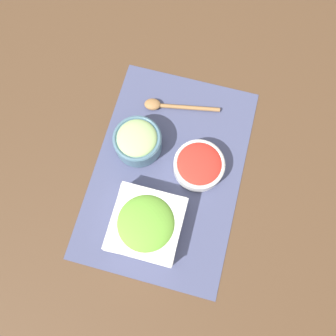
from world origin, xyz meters
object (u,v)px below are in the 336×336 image
lettuce_bowl (146,224)px  wooden_spoon (168,106)px  cucumber_bowl (138,141)px  tomato_bowl (199,165)px

lettuce_bowl → wooden_spoon: bearing=5.8°
cucumber_bowl → wooden_spoon: (0.14, -0.05, -0.03)m
cucumber_bowl → wooden_spoon: size_ratio=0.59×
wooden_spoon → cucumber_bowl: bearing=160.5°
cucumber_bowl → wooden_spoon: bearing=-19.5°
tomato_bowl → lettuce_bowl: bearing=153.6°
lettuce_bowl → wooden_spoon: 0.35m
cucumber_bowl → lettuce_bowl: bearing=-158.1°
lettuce_bowl → tomato_bowl: lettuce_bowl is taller
lettuce_bowl → tomato_bowl: 0.21m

